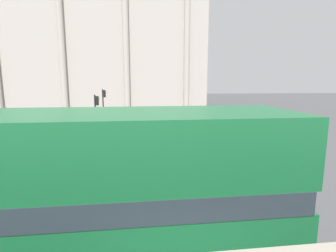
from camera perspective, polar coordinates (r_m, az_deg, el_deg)
double_decker_bus at (r=6.10m, az=-27.66°, el=-13.81°), size 10.74×2.66×3.89m
plaza_building_left at (r=49.27m, az=-14.52°, el=19.01°), size 34.76×16.15×25.70m
traffic_light_near at (r=13.44m, az=-20.13°, el=-0.96°), size 0.42×0.24×3.29m
traffic_light_mid at (r=20.87m, az=-15.32°, el=3.24°), size 0.42×0.24×3.53m
traffic_light_far at (r=26.69m, az=-13.80°, el=4.97°), size 0.42×0.24×3.81m
car_maroon at (r=23.58m, az=17.54°, el=-0.15°), size 4.20×1.93×1.35m
car_white at (r=29.52m, az=6.82°, el=2.10°), size 4.20×1.93×1.35m
pedestrian_grey at (r=17.59m, az=-5.87°, el=-1.86°), size 0.32×0.32×1.77m
pedestrian_yellow at (r=23.19m, az=-21.64°, el=0.12°), size 0.32×0.32×1.67m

